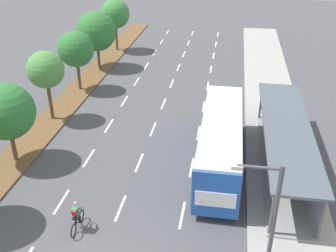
# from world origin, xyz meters

# --- Properties ---
(median_strip) EXTENTS (2.60, 52.00, 0.12)m
(median_strip) POSITION_xyz_m (-8.30, 20.00, 0.06)
(median_strip) COLOR brown
(median_strip) RESTS_ON ground
(sidewalk_right) EXTENTS (4.50, 52.00, 0.15)m
(sidewalk_right) POSITION_xyz_m (9.25, 20.00, 0.07)
(sidewalk_right) COLOR #9E9E99
(sidewalk_right) RESTS_ON ground
(lane_divider_left) EXTENTS (0.14, 49.02, 0.01)m
(lane_divider_left) POSITION_xyz_m (-3.50, 19.01, 0.00)
(lane_divider_left) COLOR white
(lane_divider_left) RESTS_ON ground
(lane_divider_center) EXTENTS (0.14, 49.02, 0.01)m
(lane_divider_center) POSITION_xyz_m (0.00, 19.01, 0.00)
(lane_divider_center) COLOR white
(lane_divider_center) RESTS_ON ground
(lane_divider_right) EXTENTS (0.14, 49.02, 0.01)m
(lane_divider_right) POSITION_xyz_m (3.50, 19.01, 0.00)
(lane_divider_right) COLOR white
(lane_divider_right) RESTS_ON ground
(bus_shelter) EXTENTS (2.90, 14.02, 2.86)m
(bus_shelter) POSITION_xyz_m (9.53, 10.63, 1.86)
(bus_shelter) COLOR gray
(bus_shelter) RESTS_ON sidewalk_right
(bus) EXTENTS (2.54, 11.29, 3.37)m
(bus) POSITION_xyz_m (5.25, 10.13, 2.07)
(bus) COLOR #2356B2
(bus) RESTS_ON ground
(cyclist) EXTENTS (0.46, 1.82, 1.71)m
(cyclist) POSITION_xyz_m (-1.76, 3.02, 0.79)
(cyclist) COLOR black
(cyclist) RESTS_ON ground
(median_tree_second) EXTENTS (3.62, 3.62, 5.38)m
(median_tree_second) POSITION_xyz_m (-8.14, 8.52, 3.68)
(median_tree_second) COLOR brown
(median_tree_second) RESTS_ON median_strip
(median_tree_third) EXTENTS (2.84, 2.84, 5.53)m
(median_tree_third) POSITION_xyz_m (-8.25, 14.65, 4.20)
(median_tree_third) COLOR brown
(median_tree_third) RESTS_ON median_strip
(median_tree_fourth) EXTENTS (3.24, 3.24, 5.46)m
(median_tree_fourth) POSITION_xyz_m (-8.22, 20.78, 3.95)
(median_tree_fourth) COLOR brown
(median_tree_fourth) RESTS_ON median_strip
(median_tree_fifth) EXTENTS (4.06, 4.06, 5.85)m
(median_tree_fifth) POSITION_xyz_m (-8.35, 26.92, 3.93)
(median_tree_fifth) COLOR brown
(median_tree_fifth) RESTS_ON median_strip
(median_tree_farthest) EXTENTS (3.35, 3.35, 5.95)m
(median_tree_farthest) POSITION_xyz_m (-8.11, 33.05, 4.37)
(median_tree_farthest) COLOR brown
(median_tree_farthest) RESTS_ON median_strip
(streetlight) EXTENTS (1.91, 0.24, 6.50)m
(streetlight) POSITION_xyz_m (7.42, 0.51, 3.89)
(streetlight) COLOR #4C4C51
(streetlight) RESTS_ON sidewalk_right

